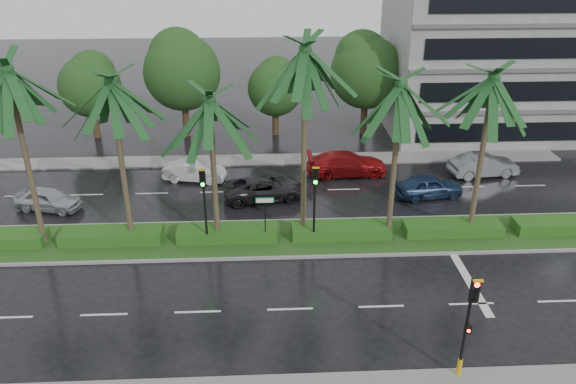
{
  "coord_description": "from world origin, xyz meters",
  "views": [
    {
      "loc": [
        -1.04,
        -24.76,
        15.13
      ],
      "look_at": [
        0.22,
        1.5,
        2.54
      ],
      "focal_mm": 35.0,
      "sensor_mm": 36.0,
      "label": 1
    }
  ],
  "objects_px": {
    "car_silver": "(48,199)",
    "car_blue": "(429,186)",
    "signal_near": "(468,324)",
    "car_grey": "(484,165)",
    "street_sign": "(265,209)",
    "car_white": "(195,171)",
    "car_darkgrey": "(264,188)",
    "car_red": "(347,164)",
    "signal_median_left": "(204,196)"
  },
  "relations": [
    {
      "from": "signal_median_left",
      "to": "car_grey",
      "type": "height_order",
      "value": "signal_median_left"
    },
    {
      "from": "car_white",
      "to": "car_blue",
      "type": "distance_m",
      "value": 14.83
    },
    {
      "from": "signal_near",
      "to": "car_silver",
      "type": "distance_m",
      "value": 24.47
    },
    {
      "from": "signal_median_left",
      "to": "car_blue",
      "type": "relative_size",
      "value": 1.05
    },
    {
      "from": "car_silver",
      "to": "car_grey",
      "type": "relative_size",
      "value": 0.86
    },
    {
      "from": "street_sign",
      "to": "car_white",
      "type": "distance_m",
      "value": 9.62
    },
    {
      "from": "car_silver",
      "to": "car_white",
      "type": "height_order",
      "value": "car_silver"
    },
    {
      "from": "car_white",
      "to": "car_darkgrey",
      "type": "relative_size",
      "value": 0.8
    },
    {
      "from": "street_sign",
      "to": "car_grey",
      "type": "height_order",
      "value": "street_sign"
    },
    {
      "from": "car_darkgrey",
      "to": "car_blue",
      "type": "xyz_separation_m",
      "value": [
        10.0,
        -0.21,
        0.02
      ]
    },
    {
      "from": "car_silver",
      "to": "car_blue",
      "type": "xyz_separation_m",
      "value": [
        22.61,
        0.62,
        0.05
      ]
    },
    {
      "from": "signal_median_left",
      "to": "car_silver",
      "type": "distance_m",
      "value": 11.01
    },
    {
      "from": "street_sign",
      "to": "signal_near",
      "type": "bearing_deg",
      "value": -54.66
    },
    {
      "from": "street_sign",
      "to": "car_grey",
      "type": "relative_size",
      "value": 0.58
    },
    {
      "from": "signal_median_left",
      "to": "car_white",
      "type": "xyz_separation_m",
      "value": [
        -1.5,
        8.56,
        -2.35
      ]
    },
    {
      "from": "street_sign",
      "to": "car_red",
      "type": "xyz_separation_m",
      "value": [
        5.5,
        8.89,
        -1.35
      ]
    },
    {
      "from": "signal_near",
      "to": "car_silver",
      "type": "height_order",
      "value": "signal_near"
    },
    {
      "from": "signal_near",
      "to": "car_grey",
      "type": "relative_size",
      "value": 0.97
    },
    {
      "from": "street_sign",
      "to": "car_silver",
      "type": "xyz_separation_m",
      "value": [
        -12.61,
        4.65,
        -1.47
      ]
    },
    {
      "from": "car_white",
      "to": "car_red",
      "type": "relative_size",
      "value": 0.75
    },
    {
      "from": "street_sign",
      "to": "car_blue",
      "type": "height_order",
      "value": "street_sign"
    },
    {
      "from": "car_white",
      "to": "car_blue",
      "type": "bearing_deg",
      "value": -92.29
    },
    {
      "from": "car_silver",
      "to": "car_white",
      "type": "relative_size",
      "value": 0.97
    },
    {
      "from": "car_red",
      "to": "car_grey",
      "type": "relative_size",
      "value": 1.18
    },
    {
      "from": "car_silver",
      "to": "car_blue",
      "type": "bearing_deg",
      "value": -74.62
    },
    {
      "from": "car_silver",
      "to": "car_grey",
      "type": "height_order",
      "value": "car_grey"
    },
    {
      "from": "car_red",
      "to": "car_grey",
      "type": "bearing_deg",
      "value": -96.51
    },
    {
      "from": "street_sign",
      "to": "car_grey",
      "type": "distance_m",
      "value": 16.74
    },
    {
      "from": "car_white",
      "to": "car_grey",
      "type": "bearing_deg",
      "value": -80.59
    },
    {
      "from": "signal_near",
      "to": "car_blue",
      "type": "xyz_separation_m",
      "value": [
        3.0,
        15.14,
        -1.8
      ]
    },
    {
      "from": "signal_median_left",
      "to": "car_blue",
      "type": "distance_m",
      "value": 14.28
    },
    {
      "from": "car_red",
      "to": "car_blue",
      "type": "bearing_deg",
      "value": -131.24
    },
    {
      "from": "car_blue",
      "to": "car_white",
      "type": "bearing_deg",
      "value": 69.26
    },
    {
      "from": "car_white",
      "to": "car_grey",
      "type": "distance_m",
      "value": 19.0
    },
    {
      "from": "car_red",
      "to": "car_blue",
      "type": "distance_m",
      "value": 5.78
    },
    {
      "from": "car_darkgrey",
      "to": "car_blue",
      "type": "height_order",
      "value": "car_blue"
    },
    {
      "from": "signal_median_left",
      "to": "car_grey",
      "type": "xyz_separation_m",
      "value": [
        17.5,
        8.43,
        -2.26
      ]
    },
    {
      "from": "signal_median_left",
      "to": "car_silver",
      "type": "xyz_separation_m",
      "value": [
        -9.61,
        4.83,
        -2.34
      ]
    },
    {
      "from": "signal_near",
      "to": "car_white",
      "type": "xyz_separation_m",
      "value": [
        -11.5,
        18.25,
        -1.85
      ]
    },
    {
      "from": "street_sign",
      "to": "car_white",
      "type": "height_order",
      "value": "street_sign"
    },
    {
      "from": "signal_median_left",
      "to": "car_darkgrey",
      "type": "relative_size",
      "value": 0.88
    },
    {
      "from": "signal_median_left",
      "to": "car_darkgrey",
      "type": "height_order",
      "value": "signal_median_left"
    },
    {
      "from": "signal_median_left",
      "to": "street_sign",
      "type": "distance_m",
      "value": 3.13
    },
    {
      "from": "car_red",
      "to": "car_darkgrey",
      "type": "bearing_deg",
      "value": 119.36
    },
    {
      "from": "street_sign",
      "to": "car_white",
      "type": "bearing_deg",
      "value": 118.24
    },
    {
      "from": "street_sign",
      "to": "car_blue",
      "type": "distance_m",
      "value": 11.39
    },
    {
      "from": "car_silver",
      "to": "car_red",
      "type": "xyz_separation_m",
      "value": [
        18.11,
        4.24,
        0.12
      ]
    },
    {
      "from": "street_sign",
      "to": "car_red",
      "type": "height_order",
      "value": "street_sign"
    },
    {
      "from": "car_red",
      "to": "car_grey",
      "type": "xyz_separation_m",
      "value": [
        9.0,
        -0.64,
        -0.03
      ]
    },
    {
      "from": "signal_near",
      "to": "car_blue",
      "type": "height_order",
      "value": "signal_near"
    }
  ]
}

